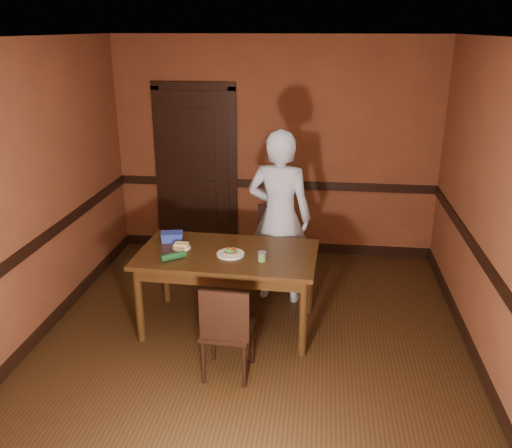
% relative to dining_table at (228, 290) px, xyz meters
% --- Properties ---
extents(floor, '(4.00, 4.50, 0.01)m').
position_rel_dining_table_xyz_m(floor, '(0.26, -0.28, -0.39)').
color(floor, black).
rests_on(floor, ground).
extents(ceiling, '(4.00, 4.50, 0.01)m').
position_rel_dining_table_xyz_m(ceiling, '(0.26, -0.28, 2.31)').
color(ceiling, silver).
rests_on(ceiling, ground).
extents(wall_back, '(4.00, 0.02, 2.70)m').
position_rel_dining_table_xyz_m(wall_back, '(0.26, 1.97, 0.96)').
color(wall_back, brown).
rests_on(wall_back, ground).
extents(wall_front, '(4.00, 0.02, 2.70)m').
position_rel_dining_table_xyz_m(wall_front, '(0.26, -2.53, 0.96)').
color(wall_front, brown).
rests_on(wall_front, ground).
extents(wall_left, '(0.02, 4.50, 2.70)m').
position_rel_dining_table_xyz_m(wall_left, '(-1.74, -0.28, 0.96)').
color(wall_left, brown).
rests_on(wall_left, ground).
extents(wall_right, '(0.02, 4.50, 2.70)m').
position_rel_dining_table_xyz_m(wall_right, '(2.26, -0.28, 0.96)').
color(wall_right, brown).
rests_on(wall_right, ground).
extents(dado_back, '(4.00, 0.03, 0.10)m').
position_rel_dining_table_xyz_m(dado_back, '(0.26, 1.96, 0.51)').
color(dado_back, black).
rests_on(dado_back, ground).
extents(dado_left, '(0.03, 4.50, 0.10)m').
position_rel_dining_table_xyz_m(dado_left, '(-1.72, -0.28, 0.51)').
color(dado_left, black).
rests_on(dado_left, ground).
extents(dado_right, '(0.03, 4.50, 0.10)m').
position_rel_dining_table_xyz_m(dado_right, '(2.25, -0.28, 0.51)').
color(dado_right, black).
rests_on(dado_right, ground).
extents(baseboard_back, '(4.00, 0.03, 0.12)m').
position_rel_dining_table_xyz_m(baseboard_back, '(0.26, 1.96, -0.33)').
color(baseboard_back, black).
rests_on(baseboard_back, ground).
extents(baseboard_left, '(0.03, 4.50, 0.12)m').
position_rel_dining_table_xyz_m(baseboard_left, '(-1.72, -0.28, -0.33)').
color(baseboard_left, black).
rests_on(baseboard_left, ground).
extents(baseboard_right, '(0.03, 4.50, 0.12)m').
position_rel_dining_table_xyz_m(baseboard_right, '(2.25, -0.28, -0.33)').
color(baseboard_right, black).
rests_on(baseboard_right, ground).
extents(door, '(1.05, 0.07, 2.20)m').
position_rel_dining_table_xyz_m(door, '(-0.74, 1.94, 0.70)').
color(door, black).
rests_on(door, ground).
extents(dining_table, '(1.70, 1.00, 0.78)m').
position_rel_dining_table_xyz_m(dining_table, '(0.00, 0.00, 0.00)').
color(dining_table, '#331E0C').
rests_on(dining_table, floor).
extents(chair_far, '(0.42, 0.42, 0.89)m').
position_rel_dining_table_xyz_m(chair_far, '(0.36, 0.97, 0.05)').
color(chair_far, black).
rests_on(chair_far, floor).
extents(chair_near, '(0.42, 0.42, 0.86)m').
position_rel_dining_table_xyz_m(chair_near, '(0.13, -0.76, 0.04)').
color(chair_near, black).
rests_on(chair_near, floor).
extents(person, '(0.73, 0.53, 1.83)m').
position_rel_dining_table_xyz_m(person, '(0.43, 0.67, 0.53)').
color(person, '#ADC1D6').
rests_on(person, floor).
extents(sandwich_plate, '(0.26, 0.26, 0.06)m').
position_rel_dining_table_xyz_m(sandwich_plate, '(0.04, -0.05, 0.41)').
color(sandwich_plate, white).
rests_on(sandwich_plate, dining_table).
extents(sauce_jar, '(0.08, 0.08, 0.09)m').
position_rel_dining_table_xyz_m(sauce_jar, '(0.34, -0.16, 0.44)').
color(sauce_jar, '#558340').
rests_on(sauce_jar, dining_table).
extents(cheese_saucer, '(0.17, 0.17, 0.05)m').
position_rel_dining_table_xyz_m(cheese_saucer, '(-0.45, 0.04, 0.41)').
color(cheese_saucer, white).
rests_on(cheese_saucer, dining_table).
extents(food_tub, '(0.24, 0.19, 0.09)m').
position_rel_dining_table_xyz_m(food_tub, '(-0.59, 0.22, 0.44)').
color(food_tub, '#2C42BF').
rests_on(food_tub, dining_table).
extents(wrapped_veg, '(0.22, 0.19, 0.06)m').
position_rel_dining_table_xyz_m(wrapped_veg, '(-0.46, -0.23, 0.42)').
color(wrapped_veg, '#13451E').
rests_on(wrapped_veg, dining_table).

